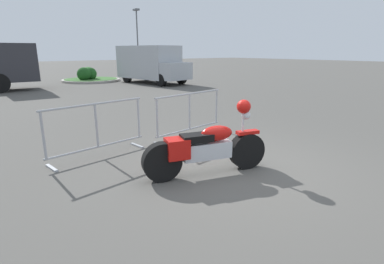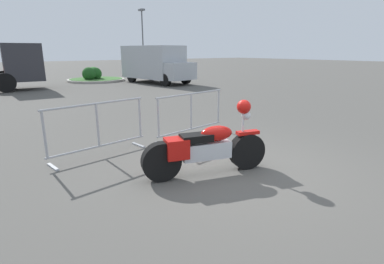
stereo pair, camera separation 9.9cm
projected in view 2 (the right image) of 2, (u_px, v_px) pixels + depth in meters
ground_plane at (237, 169)px, 5.28m from camera, size 120.00×120.00×0.00m
motorcycle at (206, 147)px, 4.97m from camera, size 2.14×0.80×1.24m
crowd_barrier_near at (98, 129)px, 5.82m from camera, size 2.06×0.69×1.07m
crowd_barrier_far at (191, 115)px, 7.12m from camera, size 2.06×0.69×1.07m
delivery_van at (155, 63)px, 18.95m from camera, size 2.82×5.27×2.31m
planter_island at (95, 77)px, 20.43m from camera, size 3.79×3.79×0.96m
street_lamp at (142, 32)px, 27.81m from camera, size 0.36×0.70×5.68m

